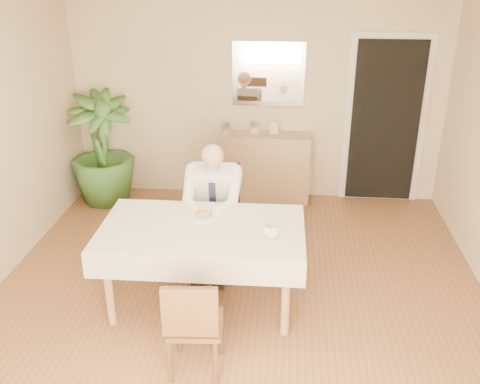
# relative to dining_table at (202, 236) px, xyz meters

# --- Properties ---
(room) EXTENTS (5.00, 5.02, 2.60)m
(room) POSITION_rel_dining_table_xyz_m (0.29, -0.04, 0.63)
(room) COLOR brown
(room) RESTS_ON ground
(window) EXTENTS (1.34, 0.04, 1.44)m
(window) POSITION_rel_dining_table_xyz_m (0.29, -2.51, 0.78)
(window) COLOR silver
(window) RESTS_ON room
(doorway) EXTENTS (0.96, 0.07, 2.10)m
(doorway) POSITION_rel_dining_table_xyz_m (1.84, 2.42, 0.33)
(doorway) COLOR silver
(doorway) RESTS_ON ground
(mirror) EXTENTS (0.86, 0.04, 0.76)m
(mirror) POSITION_rel_dining_table_xyz_m (0.43, 2.43, 0.88)
(mirror) COLOR silver
(mirror) RESTS_ON room
(dining_table) EXTENTS (1.73, 1.04, 0.75)m
(dining_table) POSITION_rel_dining_table_xyz_m (0.00, 0.00, 0.00)
(dining_table) COLOR tan
(dining_table) RESTS_ON ground
(chair_far) EXTENTS (0.50, 0.50, 0.95)m
(chair_far) POSITION_rel_dining_table_xyz_m (-0.00, 0.89, -0.13)
(chair_far) COLOR #422816
(chair_far) RESTS_ON ground
(chair_near) EXTENTS (0.41, 0.42, 0.82)m
(chair_near) POSITION_rel_dining_table_xyz_m (0.07, -0.90, -0.21)
(chair_near) COLOR #422816
(chair_near) RESTS_ON ground
(seated_man) EXTENTS (0.48, 0.72, 1.24)m
(seated_man) POSITION_rel_dining_table_xyz_m (-0.00, 0.59, 0.02)
(seated_man) COLOR white
(seated_man) RESTS_ON ground
(plate) EXTENTS (0.26, 0.26, 0.02)m
(plate) POSITION_rel_dining_table_xyz_m (-0.02, 0.18, 0.09)
(plate) COLOR white
(plate) RESTS_ON dining_table
(food) EXTENTS (0.14, 0.14, 0.06)m
(food) POSITION_rel_dining_table_xyz_m (-0.02, 0.18, 0.11)
(food) COLOR olive
(food) RESTS_ON dining_table
(knife) EXTENTS (0.01, 0.13, 0.01)m
(knife) POSITION_rel_dining_table_xyz_m (0.02, 0.12, 0.11)
(knife) COLOR silver
(knife) RESTS_ON dining_table
(fork) EXTENTS (0.01, 0.13, 0.01)m
(fork) POSITION_rel_dining_table_xyz_m (-0.06, 0.12, 0.11)
(fork) COLOR silver
(fork) RESTS_ON dining_table
(coffee_mug) EXTENTS (0.16, 0.16, 0.10)m
(coffee_mug) POSITION_rel_dining_table_xyz_m (0.58, -0.12, 0.14)
(coffee_mug) COLOR white
(coffee_mug) RESTS_ON dining_table
(sideboard) EXTENTS (1.07, 0.38, 0.85)m
(sideboard) POSITION_rel_dining_table_xyz_m (0.43, 2.28, -0.24)
(sideboard) COLOR tan
(sideboard) RESTS_ON ground
(photo_frame_left) EXTENTS (0.10, 0.02, 0.14)m
(photo_frame_left) POSITION_rel_dining_table_xyz_m (-0.07, 2.28, 0.26)
(photo_frame_left) COLOR silver
(photo_frame_left) RESTS_ON sideboard
(photo_frame_center) EXTENTS (0.10, 0.02, 0.14)m
(photo_frame_center) POSITION_rel_dining_table_xyz_m (0.28, 2.33, 0.26)
(photo_frame_center) COLOR silver
(photo_frame_center) RESTS_ON sideboard
(photo_frame_right) EXTENTS (0.10, 0.02, 0.14)m
(photo_frame_right) POSITION_rel_dining_table_xyz_m (0.52, 2.33, 0.26)
(photo_frame_right) COLOR silver
(photo_frame_right) RESTS_ON sideboard
(potted_palm) EXTENTS (1.02, 1.02, 1.38)m
(potted_palm) POSITION_rel_dining_table_xyz_m (-1.56, 2.04, 0.02)
(potted_palm) COLOR #2F5921
(potted_palm) RESTS_ON ground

